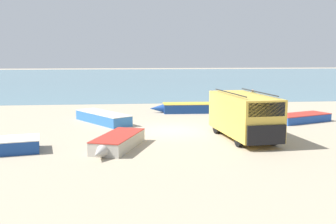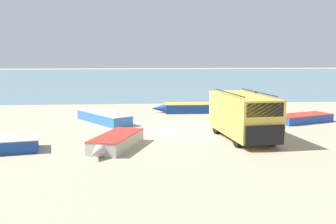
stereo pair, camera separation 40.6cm
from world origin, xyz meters
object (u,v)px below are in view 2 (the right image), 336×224
object	(u,v)px
fishing_rowboat_0	(102,117)
fishing_rowboat_1	(302,118)
fishing_rowboat_2	(194,108)
parked_van	(243,115)
fisherman_0	(255,98)
fisherman_1	(228,105)
fishing_rowboat_4	(115,142)

from	to	relation	value
fishing_rowboat_0	fishing_rowboat_1	world-z (taller)	fishing_rowboat_0
fishing_rowboat_0	fishing_rowboat_2	xyz separation A→B (m)	(6.26, 3.54, 0.02)
parked_van	fisherman_0	xyz separation A→B (m)	(3.43, 9.22, -0.25)
fishing_rowboat_1	fisherman_1	world-z (taller)	fisherman_1
fisherman_1	fishing_rowboat_0	bearing A→B (deg)	-53.90
fishing_rowboat_1	fisherman_1	bearing A→B (deg)	-37.45
fishing_rowboat_1	fishing_rowboat_2	size ratio (longest dim) A/B	0.80
fishing_rowboat_2	parked_van	bearing A→B (deg)	97.79
fisherman_0	fishing_rowboat_0	bearing A→B (deg)	-92.38
parked_van	fisherman_1	xyz separation A→B (m)	(0.62, 5.66, -0.25)
fishing_rowboat_1	fishing_rowboat_4	size ratio (longest dim) A/B	1.02
fishing_rowboat_0	fisherman_0	size ratio (longest dim) A/B	3.16
fishing_rowboat_2	fisherman_0	distance (m)	4.48
fishing_rowboat_0	fishing_rowboat_1	size ratio (longest dim) A/B	1.14
fisherman_1	fishing_rowboat_4	bearing A→B (deg)	-7.82
parked_van	fishing_rowboat_0	world-z (taller)	parked_van
parked_van	fishing_rowboat_1	bearing A→B (deg)	126.22
fishing_rowboat_0	fishing_rowboat_1	xyz separation A→B (m)	(12.17, -1.18, -0.06)
parked_van	fishing_rowboat_0	xyz separation A→B (m)	(-7.27, 5.61, -0.89)
fishing_rowboat_4	parked_van	bearing A→B (deg)	122.78
fishing_rowboat_4	fisherman_1	distance (m)	9.80
fishing_rowboat_4	fisherman_1	bearing A→B (deg)	156.10
fishing_rowboat_0	fisherman_1	world-z (taller)	fisherman_1
fishing_rowboat_2	fisherman_1	distance (m)	3.90
fishing_rowboat_4	fisherman_1	size ratio (longest dim) A/B	2.73
fisherman_0	fisherman_1	size ratio (longest dim) A/B	1.01
fishing_rowboat_0	fisherman_0	bearing A→B (deg)	-105.49
fishing_rowboat_1	fishing_rowboat_2	distance (m)	7.56
parked_van	fisherman_0	world-z (taller)	parked_van
fisherman_1	fisherman_0	bearing A→B (deg)	177.51
fishing_rowboat_4	fishing_rowboat_0	bearing A→B (deg)	-151.02
fishing_rowboat_0	fishing_rowboat_4	world-z (taller)	fishing_rowboat_0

